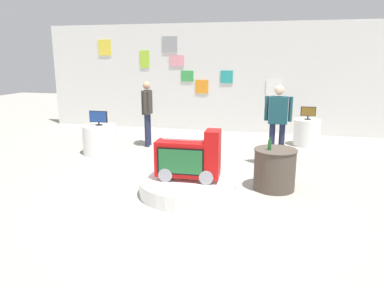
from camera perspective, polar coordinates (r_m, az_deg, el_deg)
ground_plane at (r=6.18m, az=-0.59°, el=-7.79°), size 30.00×30.00×0.00m
back_wall_display at (r=11.11m, az=6.10°, el=10.35°), size 11.93×0.13×3.27m
main_display_pedestal at (r=6.11m, az=-0.65°, el=-6.79°), size 1.64×1.64×0.25m
novelty_firetruck_tv at (r=5.95m, az=-0.48°, el=-2.52°), size 1.07×0.44×0.87m
display_pedestal_left_rear at (r=8.86m, az=-14.47°, el=0.72°), size 0.80×0.80×0.69m
tv_on_left_rear at (r=8.76m, az=-14.69°, el=4.11°), size 0.45×0.17×0.34m
display_pedestal_center_rear at (r=9.83m, az=17.79°, el=1.75°), size 0.68×0.68×0.69m
tv_on_center_rear at (r=9.74m, az=18.01°, el=4.81°), size 0.38×0.17×0.33m
side_table_round at (r=6.42m, az=13.02°, el=-3.87°), size 0.74×0.74×0.72m
bottle_on_side_table at (r=6.24m, az=12.26°, el=-0.13°), size 0.06×0.06×0.22m
shopper_browsing_near_truck at (r=9.29m, az=-7.14°, el=5.61°), size 0.24×0.56×1.67m
shopper_browsing_rear at (r=7.61m, az=13.50°, el=3.82°), size 0.56×0.22×1.72m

